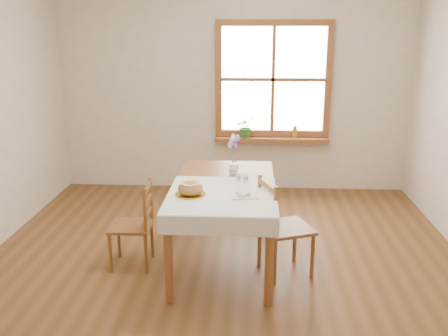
{
  "coord_description": "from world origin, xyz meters",
  "views": [
    {
      "loc": [
        0.24,
        -3.92,
        2.12
      ],
      "look_at": [
        0.0,
        0.3,
        0.9
      ],
      "focal_mm": 40.0,
      "sensor_mm": 36.0,
      "label": 1
    }
  ],
  "objects_px": {
    "chair_left": "(131,225)",
    "flower_vase": "(234,169)",
    "dining_table": "(224,193)",
    "bread_plate": "(191,194)",
    "chair_right": "(286,227)"
  },
  "relations": [
    {
      "from": "bread_plate",
      "to": "flower_vase",
      "type": "bearing_deg",
      "value": 63.61
    },
    {
      "from": "dining_table",
      "to": "bread_plate",
      "type": "relative_size",
      "value": 6.54
    },
    {
      "from": "bread_plate",
      "to": "dining_table",
      "type": "bearing_deg",
      "value": 52.94
    },
    {
      "from": "chair_right",
      "to": "chair_left",
      "type": "bearing_deg",
      "value": 66.25
    },
    {
      "from": "bread_plate",
      "to": "flower_vase",
      "type": "relative_size",
      "value": 2.61
    },
    {
      "from": "dining_table",
      "to": "chair_left",
      "type": "bearing_deg",
      "value": -171.5
    },
    {
      "from": "bread_plate",
      "to": "flower_vase",
      "type": "distance_m",
      "value": 0.75
    },
    {
      "from": "chair_right",
      "to": "bread_plate",
      "type": "distance_m",
      "value": 0.89
    },
    {
      "from": "chair_left",
      "to": "flower_vase",
      "type": "bearing_deg",
      "value": 114.94
    },
    {
      "from": "dining_table",
      "to": "chair_left",
      "type": "distance_m",
      "value": 0.88
    },
    {
      "from": "chair_right",
      "to": "flower_vase",
      "type": "height_order",
      "value": "chair_right"
    },
    {
      "from": "dining_table",
      "to": "bread_plate",
      "type": "bearing_deg",
      "value": -127.06
    },
    {
      "from": "chair_left",
      "to": "flower_vase",
      "type": "relative_size",
      "value": 8.39
    },
    {
      "from": "flower_vase",
      "to": "dining_table",
      "type": "bearing_deg",
      "value": -102.6
    },
    {
      "from": "chair_left",
      "to": "dining_table",
      "type": "bearing_deg",
      "value": 97.02
    }
  ]
}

